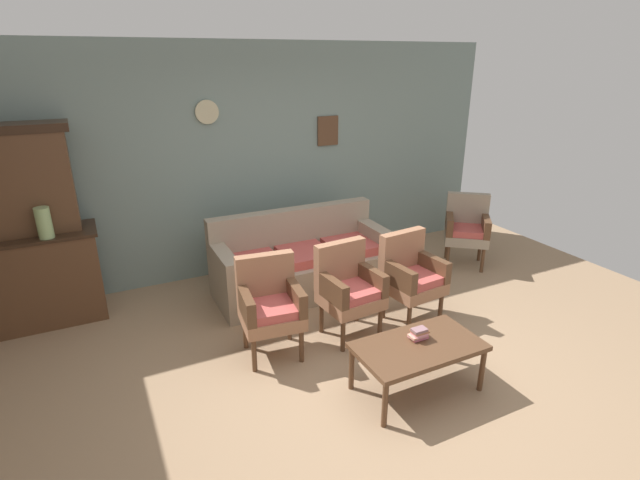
{
  "coord_description": "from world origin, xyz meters",
  "views": [
    {
      "loc": [
        -1.91,
        -2.85,
        2.53
      ],
      "look_at": [
        0.04,
        1.07,
        0.85
      ],
      "focal_mm": 27.1,
      "sensor_mm": 36.0,
      "label": 1
    }
  ],
  "objects": [
    {
      "name": "ground_plane",
      "position": [
        0.0,
        0.0,
        0.0
      ],
      "size": [
        7.68,
        7.68,
        0.0
      ],
      "primitive_type": "plane",
      "color": "#997A5B"
    },
    {
      "name": "armchair_row_middle",
      "position": [
        -0.63,
        0.71,
        0.5
      ],
      "size": [
        0.57,
        0.55,
        0.9
      ],
      "color": "#9E6B4C",
      "rests_on": "ground"
    },
    {
      "name": "cabinet_upper_hutch",
      "position": [
        -2.47,
        2.33,
        1.45
      ],
      "size": [
        0.99,
        0.38,
        1.03
      ],
      "color": "brown",
      "rests_on": "side_cabinet"
    },
    {
      "name": "vase_on_cabinet",
      "position": [
        -2.32,
        2.08,
        1.08
      ],
      "size": [
        0.13,
        0.13,
        0.3
      ],
      "primitive_type": "cylinder",
      "color": "#9BBB7C",
      "rests_on": "side_cabinet"
    },
    {
      "name": "wall_back_with_decor",
      "position": [
        0.0,
        2.63,
        1.35
      ],
      "size": [
        6.4,
        0.09,
        2.7
      ],
      "color": "gray",
      "rests_on": "ground"
    },
    {
      "name": "side_cabinet",
      "position": [
        -2.47,
        2.25,
        0.47
      ],
      "size": [
        1.16,
        0.55,
        0.93
      ],
      "color": "brown",
      "rests_on": "ground"
    },
    {
      "name": "wingback_chair_by_fireplace",
      "position": [
        2.32,
        1.48,
        0.5
      ],
      "size": [
        0.71,
        0.71,
        0.9
      ],
      "color": "gray",
      "rests_on": "ground"
    },
    {
      "name": "coffee_table",
      "position": [
        0.22,
        -0.31,
        0.38
      ],
      "size": [
        1.0,
        0.56,
        0.42
      ],
      "color": "brown",
      "rests_on": "ground"
    },
    {
      "name": "book_stack_on_table",
      "position": [
        0.26,
        -0.24,
        0.47
      ],
      "size": [
        0.15,
        0.12,
        0.1
      ],
      "color": "pink",
      "rests_on": "coffee_table"
    },
    {
      "name": "armchair_by_doorway",
      "position": [
        0.84,
        0.65,
        0.5
      ],
      "size": [
        0.57,
        0.54,
        0.9
      ],
      "color": "#9E6B4C",
      "rests_on": "ground"
    },
    {
      "name": "floor_vase_by_wall",
      "position": [
        2.85,
        2.15,
        0.29
      ],
      "size": [
        0.19,
        0.19,
        0.58
      ],
      "primitive_type": "cylinder",
      "color": "brown",
      "rests_on": "ground"
    },
    {
      "name": "armchair_near_cabinet",
      "position": [
        0.14,
        0.68,
        0.5
      ],
      "size": [
        0.56,
        0.53,
        0.9
      ],
      "color": "#9E6B4C",
      "rests_on": "ground"
    },
    {
      "name": "floral_couch",
      "position": [
        0.14,
        1.72,
        0.33
      ],
      "size": [
        1.98,
        0.81,
        0.9
      ],
      "color": "gray",
      "rests_on": "ground"
    }
  ]
}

